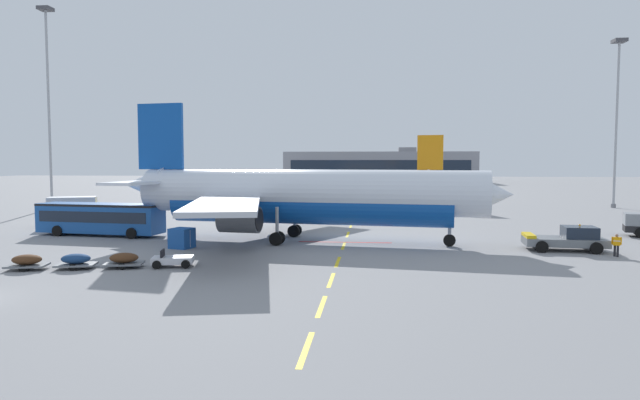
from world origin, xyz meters
The scene contains 13 objects.
ground centered at (40.00, 40.00, 0.00)m, with size 400.00×400.00×0.00m, color gray.
apron_paint_markings centered at (18.00, 36.71, 0.00)m, with size 8.00×93.62×0.01m.
airliner_foreground centered at (14.25, 22.29, 3.95)m, with size 34.80×34.30×12.20m.
pushback_tug centered at (35.46, 19.33, 0.90)m, with size 6.23×3.61×2.08m.
airliner_mid_left centered at (17.20, 64.98, 3.59)m, with size 31.53×30.96×11.08m.
apron_shuttle_bus centered at (-4.99, 24.07, 1.75)m, with size 12.27×4.24×3.00m.
ground_power_truck centered at (-11.03, 31.32, 1.65)m, with size 7.39×4.89×3.14m.
baggage_train centered at (2.86, 8.92, 0.53)m, with size 11.65×3.88×1.14m.
ground_crew_worker centered at (38.03, 16.82, 0.94)m, with size 0.64×0.35×1.65m.
uld_cargo_container centered at (5.19, 17.55, 0.80)m, with size 1.99×1.96×1.60m.
apron_light_mast_near centered at (-27.11, 52.08, 17.86)m, with size 1.80×1.80×29.28m.
apron_light_mast_far centered at (56.33, 61.46, 15.52)m, with size 1.80×1.80×24.97m.
terminal_satellite centered at (22.21, 167.18, 5.16)m, with size 63.88×22.86×11.89m.
Camera 1 is at (20.45, -24.55, 6.87)m, focal length 30.75 mm.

